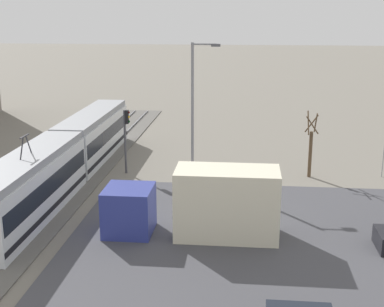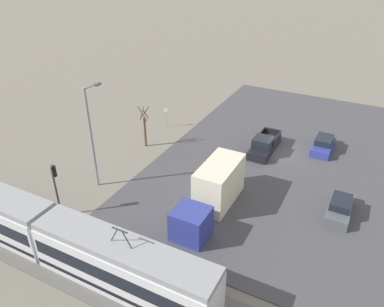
{
  "view_description": "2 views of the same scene",
  "coord_description": "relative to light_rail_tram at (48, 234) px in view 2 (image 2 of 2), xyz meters",
  "views": [
    {
      "loc": [
        -22.76,
        9.45,
        11.21
      ],
      "look_at": [
        7.43,
        12.49,
        3.06
      ],
      "focal_mm": 50.0,
      "sensor_mm": 36.0,
      "label": 1
    },
    {
      "loc": [
        -7.25,
        33.88,
        19.19
      ],
      "look_at": [
        5.45,
        9.44,
        3.44
      ],
      "focal_mm": 35.0,
      "sensor_mm": 36.0,
      "label": 2
    }
  ],
  "objects": [
    {
      "name": "street_lamp_near_crossing",
      "position": [
        2.68,
        -8.33,
        3.44
      ],
      "size": [
        0.36,
        1.95,
        9.16
      ],
      "color": "gray",
      "rests_on": "ground"
    },
    {
      "name": "street_tree",
      "position": [
        2.96,
        -16.28,
        0.3
      ],
      "size": [
        1.09,
        0.9,
        4.58
      ],
      "color": "brown",
      "rests_on": "ground"
    },
    {
      "name": "sedan_car_1",
      "position": [
        -17.21,
        -13.73,
        -1.1
      ],
      "size": [
        1.76,
        4.28,
        1.45
      ],
      "rotation": [
        0.0,
        0.0,
        3.14
      ],
      "color": "#4C5156",
      "rests_on": "ground"
    },
    {
      "name": "pickup_truck",
      "position": [
        -8.65,
        -20.86,
        -1.01
      ],
      "size": [
        1.98,
        5.52,
        1.82
      ],
      "color": "black",
      "rests_on": "ground"
    },
    {
      "name": "traffic_light_pole",
      "position": [
        2.54,
        -3.5,
        1.2
      ],
      "size": [
        0.28,
        0.47,
        4.54
      ],
      "color": "#47474C",
      "rests_on": "ground"
    },
    {
      "name": "sedan_car_0",
      "position": [
        -14.03,
        -23.98,
        -1.1
      ],
      "size": [
        1.88,
        4.44,
        1.45
      ],
      "rotation": [
        0.0,
        0.0,
        3.14
      ],
      "color": "navy",
      "rests_on": "ground"
    },
    {
      "name": "box_truck",
      "position": [
        -7.9,
        -9.73,
        -0.07
      ],
      "size": [
        2.56,
        8.82,
        3.53
      ],
      "color": "navy",
      "rests_on": "ground"
    },
    {
      "name": "road_surface",
      "position": [
        -10.42,
        -21.18,
        -1.74
      ],
      "size": [
        21.79,
        36.34,
        0.08
      ],
      "color": "#424247",
      "rests_on": "ground"
    },
    {
      "name": "ground_plane",
      "position": [
        -10.42,
        -21.18,
        -1.78
      ],
      "size": [
        320.0,
        320.0,
        0.0
      ],
      "primitive_type": "plane",
      "color": "slate"
    },
    {
      "name": "light_rail_tram",
      "position": [
        0.0,
        0.0,
        0.0
      ],
      "size": [
        25.13,
        2.66,
        4.63
      ],
      "color": "silver",
      "rests_on": "ground"
    },
    {
      "name": "no_parking_sign",
      "position": [
        3.43,
        -21.32,
        -0.34
      ],
      "size": [
        0.32,
        0.08,
        2.37
      ],
      "color": "gray",
      "rests_on": "ground"
    }
  ]
}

